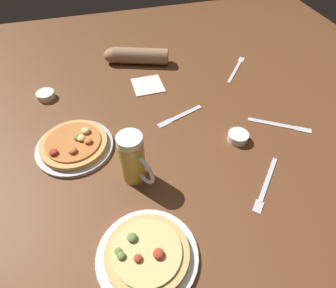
{
  "coord_description": "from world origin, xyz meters",
  "views": [
    {
      "loc": [
        -0.18,
        -0.66,
        0.75
      ],
      "look_at": [
        0.0,
        0.0,
        0.02
      ],
      "focal_mm": 30.88,
      "sensor_mm": 36.0,
      "label": 1
    }
  ],
  "objects_px": {
    "pizza_plate_far": "(74,145)",
    "ramekin_sauce": "(46,95)",
    "beer_mug_dark": "(133,159)",
    "knife_right": "(280,125)",
    "knife_spare": "(180,116)",
    "pizza_plate_near": "(147,254)",
    "napkin_folded": "(148,85)",
    "fork_spare": "(266,185)",
    "ramekin_butter": "(238,137)",
    "diner_arm": "(134,56)",
    "fork_left": "(236,68)"
  },
  "relations": [
    {
      "from": "knife_right",
      "to": "fork_left",
      "type": "bearing_deg",
      "value": 89.51
    },
    {
      "from": "ramekin_sauce",
      "to": "fork_left",
      "type": "bearing_deg",
      "value": -0.62
    },
    {
      "from": "fork_spare",
      "to": "diner_arm",
      "type": "distance_m",
      "value": 0.86
    },
    {
      "from": "beer_mug_dark",
      "to": "knife_right",
      "type": "height_order",
      "value": "beer_mug_dark"
    },
    {
      "from": "pizza_plate_near",
      "to": "knife_spare",
      "type": "bearing_deg",
      "value": 64.31
    },
    {
      "from": "fork_left",
      "to": "pizza_plate_near",
      "type": "bearing_deg",
      "value": -128.31
    },
    {
      "from": "beer_mug_dark",
      "to": "napkin_folded",
      "type": "xyz_separation_m",
      "value": [
        0.15,
        0.47,
        -0.08
      ]
    },
    {
      "from": "ramekin_butter",
      "to": "knife_right",
      "type": "relative_size",
      "value": 0.35
    },
    {
      "from": "pizza_plate_near",
      "to": "ramekin_butter",
      "type": "height_order",
      "value": "pizza_plate_near"
    },
    {
      "from": "beer_mug_dark",
      "to": "pizza_plate_near",
      "type": "bearing_deg",
      "value": -94.23
    },
    {
      "from": "pizza_plate_near",
      "to": "fork_left",
      "type": "height_order",
      "value": "pizza_plate_near"
    },
    {
      "from": "ramekin_sauce",
      "to": "diner_arm",
      "type": "distance_m",
      "value": 0.44
    },
    {
      "from": "knife_right",
      "to": "ramekin_sauce",
      "type": "bearing_deg",
      "value": 154.41
    },
    {
      "from": "pizza_plate_far",
      "to": "ramekin_sauce",
      "type": "bearing_deg",
      "value": 107.37
    },
    {
      "from": "knife_right",
      "to": "diner_arm",
      "type": "height_order",
      "value": "diner_arm"
    },
    {
      "from": "ramekin_sauce",
      "to": "fork_spare",
      "type": "relative_size",
      "value": 0.4
    },
    {
      "from": "pizza_plate_far",
      "to": "ramekin_sauce",
      "type": "xyz_separation_m",
      "value": [
        -0.1,
        0.32,
        -0.0
      ]
    },
    {
      "from": "napkin_folded",
      "to": "pizza_plate_near",
      "type": "bearing_deg",
      "value": -102.72
    },
    {
      "from": "beer_mug_dark",
      "to": "ramekin_sauce",
      "type": "height_order",
      "value": "beer_mug_dark"
    },
    {
      "from": "beer_mug_dark",
      "to": "napkin_folded",
      "type": "height_order",
      "value": "beer_mug_dark"
    },
    {
      "from": "beer_mug_dark",
      "to": "ramekin_butter",
      "type": "height_order",
      "value": "beer_mug_dark"
    },
    {
      "from": "ramekin_butter",
      "to": "diner_arm",
      "type": "relative_size",
      "value": 0.24
    },
    {
      "from": "fork_spare",
      "to": "knife_spare",
      "type": "distance_m",
      "value": 0.42
    },
    {
      "from": "beer_mug_dark",
      "to": "diner_arm",
      "type": "height_order",
      "value": "beer_mug_dark"
    },
    {
      "from": "pizza_plate_far",
      "to": "ramekin_sauce",
      "type": "height_order",
      "value": "pizza_plate_far"
    },
    {
      "from": "fork_left",
      "to": "ramekin_butter",
      "type": "bearing_deg",
      "value": -114.04
    },
    {
      "from": "fork_left",
      "to": "diner_arm",
      "type": "distance_m",
      "value": 0.49
    },
    {
      "from": "ramekin_butter",
      "to": "fork_left",
      "type": "distance_m",
      "value": 0.47
    },
    {
      "from": "ramekin_sauce",
      "to": "fork_spare",
      "type": "xyz_separation_m",
      "value": [
        0.67,
        -0.64,
        -0.01
      ]
    },
    {
      "from": "pizza_plate_far",
      "to": "knife_right",
      "type": "bearing_deg",
      "value": -6.57
    },
    {
      "from": "knife_right",
      "to": "knife_spare",
      "type": "bearing_deg",
      "value": 156.95
    },
    {
      "from": "pizza_plate_near",
      "to": "napkin_folded",
      "type": "height_order",
      "value": "pizza_plate_near"
    },
    {
      "from": "fork_spare",
      "to": "diner_arm",
      "type": "height_order",
      "value": "diner_arm"
    },
    {
      "from": "fork_spare",
      "to": "napkin_folded",
      "type": "bearing_deg",
      "value": 111.54
    },
    {
      "from": "beer_mug_dark",
      "to": "napkin_folded",
      "type": "distance_m",
      "value": 0.5
    },
    {
      "from": "beer_mug_dark",
      "to": "fork_spare",
      "type": "bearing_deg",
      "value": -20.11
    },
    {
      "from": "fork_left",
      "to": "knife_spare",
      "type": "height_order",
      "value": "same"
    },
    {
      "from": "fork_spare",
      "to": "knife_spare",
      "type": "bearing_deg",
      "value": 113.46
    },
    {
      "from": "beer_mug_dark",
      "to": "knife_right",
      "type": "xyz_separation_m",
      "value": [
        0.58,
        0.09,
        -0.08
      ]
    },
    {
      "from": "fork_spare",
      "to": "knife_spare",
      "type": "xyz_separation_m",
      "value": [
        -0.17,
        0.38,
        0.0
      ]
    },
    {
      "from": "pizza_plate_far",
      "to": "napkin_folded",
      "type": "bearing_deg",
      "value": 42.0
    },
    {
      "from": "pizza_plate_far",
      "to": "knife_spare",
      "type": "xyz_separation_m",
      "value": [
        0.4,
        0.06,
        -0.01
      ]
    },
    {
      "from": "pizza_plate_near",
      "to": "fork_spare",
      "type": "distance_m",
      "value": 0.43
    },
    {
      "from": "beer_mug_dark",
      "to": "knife_spare",
      "type": "relative_size",
      "value": 0.89
    },
    {
      "from": "knife_right",
      "to": "fork_spare",
      "type": "distance_m",
      "value": 0.3
    },
    {
      "from": "beer_mug_dark",
      "to": "ramekin_butter",
      "type": "bearing_deg",
      "value": 9.35
    },
    {
      "from": "ramekin_butter",
      "to": "napkin_folded",
      "type": "xyz_separation_m",
      "value": [
        -0.24,
        0.41,
        -0.01
      ]
    },
    {
      "from": "beer_mug_dark",
      "to": "fork_left",
      "type": "relative_size",
      "value": 0.93
    },
    {
      "from": "ramekin_butter",
      "to": "fork_spare",
      "type": "bearing_deg",
      "value": -89.3
    },
    {
      "from": "knife_right",
      "to": "fork_spare",
      "type": "height_order",
      "value": "same"
    }
  ]
}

